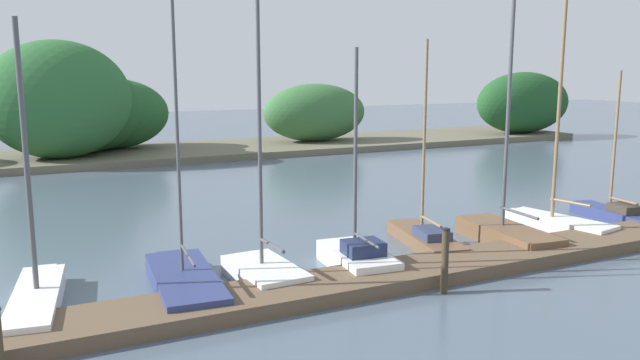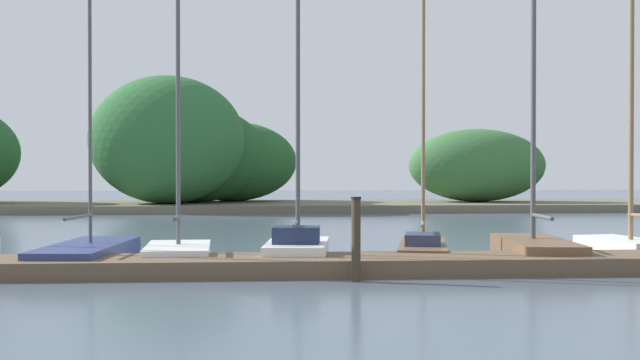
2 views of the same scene
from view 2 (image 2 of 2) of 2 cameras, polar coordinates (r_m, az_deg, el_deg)
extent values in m
cube|color=brown|center=(16.40, 3.63, -6.00)|extent=(22.66, 1.80, 0.35)
cube|color=#66604C|center=(42.03, -1.11, -1.86)|extent=(58.00, 8.00, 0.40)
ellipsoid|color=#235628|center=(42.57, -8.75, 1.83)|extent=(7.28, 4.62, 5.04)
ellipsoid|color=#235628|center=(41.60, -10.96, 2.20)|extent=(6.34, 3.18, 5.55)
ellipsoid|color=#386B38|center=(43.55, 11.07, 1.03)|extent=(7.36, 3.76, 3.88)
ellipsoid|color=#2D6633|center=(40.91, -10.80, 2.83)|extent=(7.76, 5.02, 6.41)
ellipsoid|color=#235628|center=(43.75, -6.21, 1.32)|extent=(6.93, 5.03, 4.31)
cube|color=navy|center=(18.14, -16.22, -5.15)|extent=(1.73, 4.16, 0.49)
cube|color=navy|center=(19.88, -14.68, -4.70)|extent=(0.85, 1.07, 0.42)
cylinder|color=#4C4C51|center=(18.47, -15.98, 7.73)|extent=(0.08, 0.08, 7.72)
cylinder|color=#4C4C51|center=(17.57, -16.72, -2.51)|extent=(0.22, 1.83, 0.07)
cube|color=white|center=(17.68, -10.03, -5.32)|extent=(1.49, 2.70, 0.47)
cube|color=white|center=(18.86, -9.84, -5.01)|extent=(0.78, 0.70, 0.40)
cylinder|color=#4C4C51|center=(17.92, -10.03, 7.89)|extent=(0.10, 0.10, 7.72)
cylinder|color=#4C4C51|center=(17.20, -10.11, -2.64)|extent=(0.16, 1.35, 0.09)
cube|color=white|center=(17.48, -1.62, -5.27)|extent=(1.58, 2.92, 0.54)
cube|color=white|center=(18.74, -1.39, -4.95)|extent=(0.78, 0.77, 0.46)
cube|color=#1E2847|center=(17.09, -1.69, -3.90)|extent=(1.06, 0.94, 0.35)
cylinder|color=#4C4C51|center=(17.63, -1.58, 4.24)|extent=(0.10, 0.10, 5.27)
cylinder|color=#4C4C51|center=(16.93, -1.72, -3.11)|extent=(0.23, 1.57, 0.07)
cube|color=brown|center=(18.97, 7.30, -5.02)|extent=(1.80, 3.89, 0.39)
cube|color=brown|center=(20.65, 7.33, -4.61)|extent=(0.76, 1.04, 0.33)
cube|color=#2D3856|center=(18.47, 7.29, -4.17)|extent=(1.01, 1.26, 0.25)
cylinder|color=#7F6647|center=(19.19, 7.32, 4.19)|extent=(0.09, 0.09, 5.73)
cylinder|color=#7F6647|center=(18.57, 7.29, -3.12)|extent=(0.37, 1.39, 0.09)
cube|color=brown|center=(18.70, 15.05, -4.90)|extent=(1.60, 3.75, 0.54)
cube|color=brown|center=(20.29, 13.87, -4.54)|extent=(0.79, 0.97, 0.46)
cylinder|color=#4C4C51|center=(18.96, 14.87, 6.14)|extent=(0.12, 0.12, 6.71)
cylinder|color=#4C4C51|center=(18.18, 15.43, -2.52)|extent=(0.22, 1.65, 0.09)
cube|color=white|center=(20.04, 21.58, -4.66)|extent=(1.80, 3.69, 0.47)
cube|color=white|center=(21.33, 19.02, -4.38)|extent=(0.79, 0.99, 0.40)
cylinder|color=#7F6647|center=(20.27, 21.18, 6.35)|extent=(0.12, 0.12, 7.26)
cylinder|color=#3D3323|center=(15.12, 2.57, -4.28)|extent=(0.17, 0.17, 1.55)
cylinder|color=black|center=(15.07, 2.57, -1.27)|extent=(0.20, 0.20, 0.04)
camera|label=1|loc=(8.60, -69.66, 22.02)|focal=35.60mm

